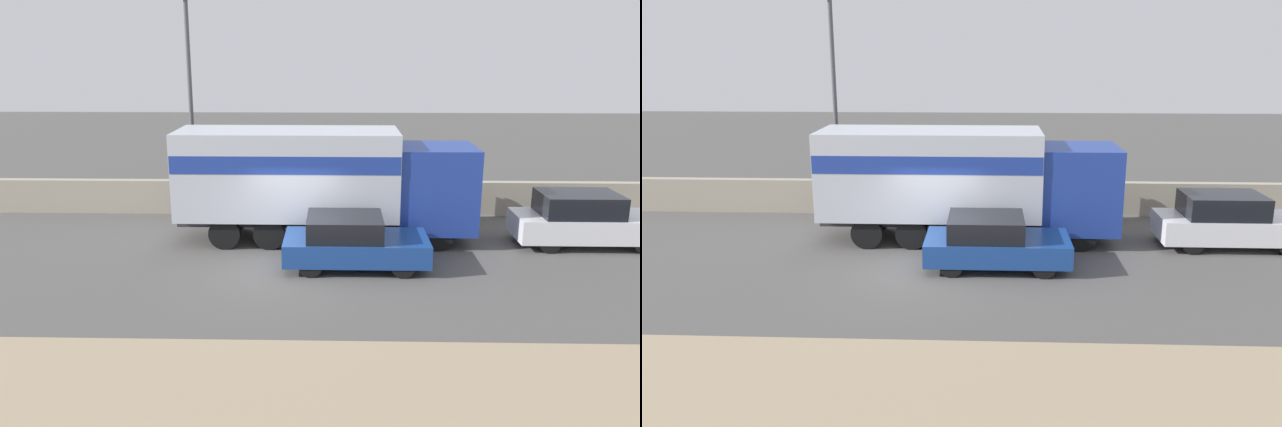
{
  "view_description": "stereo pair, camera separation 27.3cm",
  "coord_description": "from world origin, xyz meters",
  "views": [
    {
      "loc": [
        1.18,
        -15.49,
        5.72
      ],
      "look_at": [
        0.74,
        1.49,
        1.14
      ],
      "focal_mm": 35.0,
      "sensor_mm": 36.0,
      "label": 1
    },
    {
      "loc": [
        1.46,
        -15.48,
        5.72
      ],
      "look_at": [
        0.74,
        1.49,
        1.14
      ],
      "focal_mm": 35.0,
      "sensor_mm": 36.0,
      "label": 2
    }
  ],
  "objects": [
    {
      "name": "car_sedan_second",
      "position": [
        8.52,
        2.33,
        0.77
      ],
      "size": [
        4.3,
        1.75,
        1.58
      ],
      "color": "silver",
      "rests_on": "ground_plane"
    },
    {
      "name": "pedestrian",
      "position": [
        5.47,
        5.03,
        0.82
      ],
      "size": [
        0.34,
        0.34,
        1.58
      ],
      "color": "#473828",
      "rests_on": "ground_plane"
    },
    {
      "name": "ground_plane",
      "position": [
        0.0,
        0.0,
        0.0
      ],
      "size": [
        80.0,
        80.0,
        0.0
      ],
      "primitive_type": "plane",
      "color": "#514F4C"
    },
    {
      "name": "street_lamp",
      "position": [
        -3.57,
        4.92,
        4.24
      ],
      "size": [
        0.56,
        0.28,
        7.38
      ],
      "color": "#4C4C51",
      "rests_on": "ground_plane"
    },
    {
      "name": "stone_wall_backdrop",
      "position": [
        0.0,
        5.71,
        0.59
      ],
      "size": [
        60.0,
        0.35,
        1.18
      ],
      "color": "#A39984",
      "rests_on": "ground_plane"
    },
    {
      "name": "car_hatchback",
      "position": [
        1.64,
        0.3,
        0.69
      ],
      "size": [
        3.81,
        1.87,
        1.4
      ],
      "color": "navy",
      "rests_on": "ground_plane"
    },
    {
      "name": "box_truck",
      "position": [
        0.65,
        2.68,
        1.96
      ],
      "size": [
        8.77,
        2.38,
        3.34
      ],
      "color": "navy",
      "rests_on": "ground_plane"
    }
  ]
}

